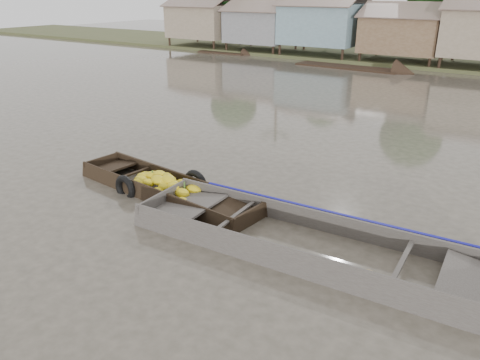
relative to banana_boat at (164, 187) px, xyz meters
The scene contains 3 objects.
ground 2.25m from the banana_boat, 13.02° to the right, with size 120.00×120.00×0.00m, color #464136.
banana_boat is the anchor object (origin of this frame).
viewer_boat 4.92m from the banana_boat, ahead, with size 8.56×2.63×0.68m.
Camera 1 is at (6.42, -8.50, 5.45)m, focal length 35.00 mm.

